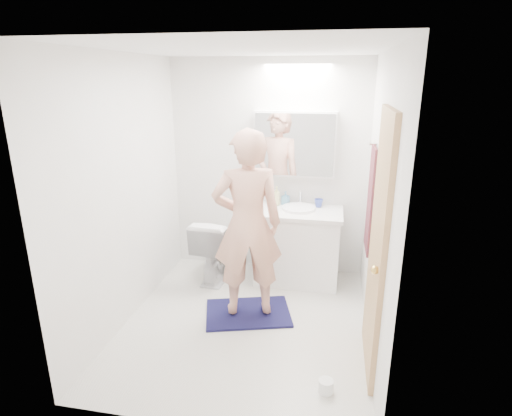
% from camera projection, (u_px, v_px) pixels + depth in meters
% --- Properties ---
extents(floor, '(2.50, 2.50, 0.00)m').
position_uv_depth(floor, '(246.00, 323.00, 3.90)').
color(floor, silver).
rests_on(floor, ground).
extents(ceiling, '(2.50, 2.50, 0.00)m').
position_uv_depth(ceiling, '(243.00, 48.00, 3.17)').
color(ceiling, white).
rests_on(ceiling, floor).
extents(wall_back, '(2.50, 0.00, 2.50)m').
position_uv_depth(wall_back, '(268.00, 169.00, 4.70)').
color(wall_back, white).
rests_on(wall_back, floor).
extents(wall_front, '(2.50, 0.00, 2.50)m').
position_uv_depth(wall_front, '(198.00, 261.00, 2.36)').
color(wall_front, white).
rests_on(wall_front, floor).
extents(wall_left, '(0.00, 2.50, 2.50)m').
position_uv_depth(wall_left, '(125.00, 193.00, 3.73)').
color(wall_left, white).
rests_on(wall_left, floor).
extents(wall_right, '(0.00, 2.50, 2.50)m').
position_uv_depth(wall_right, '(379.00, 207.00, 3.34)').
color(wall_right, white).
rests_on(wall_right, floor).
extents(vanity_cabinet, '(0.90, 0.55, 0.78)m').
position_uv_depth(vanity_cabinet, '(297.00, 247.00, 4.61)').
color(vanity_cabinet, white).
rests_on(vanity_cabinet, floor).
extents(countertop, '(0.95, 0.58, 0.04)m').
position_uv_depth(countertop, '(298.00, 212.00, 4.49)').
color(countertop, white).
rests_on(countertop, vanity_cabinet).
extents(sink_basin, '(0.36, 0.36, 0.03)m').
position_uv_depth(sink_basin, '(299.00, 208.00, 4.51)').
color(sink_basin, white).
rests_on(sink_basin, countertop).
extents(faucet, '(0.02, 0.02, 0.16)m').
position_uv_depth(faucet, '(300.00, 198.00, 4.67)').
color(faucet, white).
rests_on(faucet, countertop).
extents(medicine_cabinet, '(0.88, 0.14, 0.70)m').
position_uv_depth(medicine_cabinet, '(295.00, 144.00, 4.49)').
color(medicine_cabinet, white).
rests_on(medicine_cabinet, wall_back).
extents(mirror_panel, '(0.84, 0.01, 0.66)m').
position_uv_depth(mirror_panel, '(294.00, 145.00, 4.42)').
color(mirror_panel, silver).
rests_on(mirror_panel, medicine_cabinet).
extents(toilet, '(0.46, 0.74, 0.72)m').
position_uv_depth(toilet, '(217.00, 248.00, 4.67)').
color(toilet, white).
rests_on(toilet, floor).
extents(bath_rug, '(0.92, 0.75, 0.02)m').
position_uv_depth(bath_rug, '(248.00, 313.00, 4.03)').
color(bath_rug, '#14123A').
rests_on(bath_rug, floor).
extents(person, '(0.73, 0.58, 1.74)m').
position_uv_depth(person, '(247.00, 225.00, 3.76)').
color(person, '#DC9C84').
rests_on(person, bath_rug).
extents(door, '(0.04, 0.80, 2.00)m').
position_uv_depth(door, '(378.00, 247.00, 3.07)').
color(door, tan).
rests_on(door, wall_right).
extents(door_knob, '(0.06, 0.06, 0.06)m').
position_uv_depth(door_knob, '(375.00, 270.00, 2.82)').
color(door_knob, gold).
rests_on(door_knob, door).
extents(towel, '(0.02, 0.42, 1.00)m').
position_uv_depth(towel, '(370.00, 200.00, 3.89)').
color(towel, '#1D143F').
rests_on(towel, wall_right).
extents(towel_hook, '(0.07, 0.02, 0.02)m').
position_uv_depth(towel_hook, '(373.00, 144.00, 3.73)').
color(towel_hook, silver).
rests_on(towel_hook, wall_right).
extents(soap_bottle_a, '(0.08, 0.08, 0.21)m').
position_uv_depth(soap_bottle_a, '(277.00, 196.00, 4.64)').
color(soap_bottle_a, beige).
rests_on(soap_bottle_a, countertop).
extents(soap_bottle_b, '(0.09, 0.09, 0.15)m').
position_uv_depth(soap_bottle_b, '(285.00, 198.00, 4.66)').
color(soap_bottle_b, '#5795BB').
rests_on(soap_bottle_b, countertop).
extents(toothbrush_cup, '(0.11, 0.11, 0.09)m').
position_uv_depth(toothbrush_cup, '(319.00, 203.00, 4.58)').
color(toothbrush_cup, '#3D52B8').
rests_on(toothbrush_cup, countertop).
extents(toilet_paper_roll, '(0.11, 0.11, 0.10)m').
position_uv_depth(toilet_paper_roll, '(326.00, 386.00, 3.03)').
color(toilet_paper_roll, white).
rests_on(toilet_paper_roll, floor).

